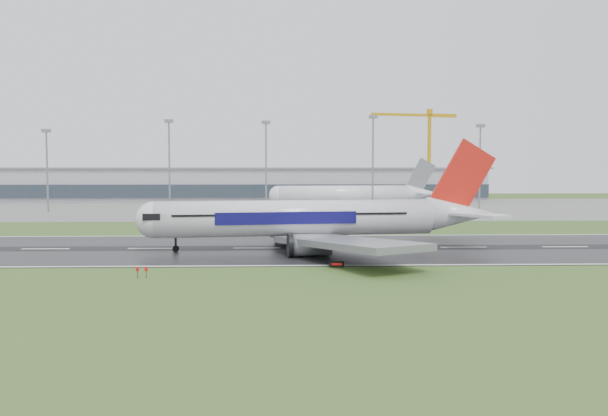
{
  "coord_description": "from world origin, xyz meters",
  "views": [
    {
      "loc": [
        25.36,
        -118.25,
        15.3
      ],
      "look_at": [
        29.44,
        12.0,
        7.0
      ],
      "focal_mm": 36.67,
      "sensor_mm": 36.0,
      "label": 1
    }
  ],
  "objects": [
    {
      "name": "parked_airliner",
      "position": [
        49.46,
        107.88,
        9.31
      ],
      "size": [
        68.82,
        64.95,
        18.47
      ],
      "primitive_type": null,
      "rotation": [
        0.0,
        0.0,
        0.11
      ],
      "color": "white",
      "rests_on": "apron"
    },
    {
      "name": "runway_sign",
      "position": [
        33.37,
        -23.67,
        0.52
      ],
      "size": [
        2.31,
        0.41,
        1.04
      ],
      "primitive_type": null,
      "rotation": [
        0.0,
        0.0,
        -0.07
      ],
      "color": "black",
      "rests_on": "ground"
    },
    {
      "name": "floodmast_4",
      "position": [
        56.49,
        100.0,
        16.42
      ],
      "size": [
        0.64,
        0.64,
        32.83
      ],
      "primitive_type": "cylinder",
      "color": "gray",
      "rests_on": "ground"
    },
    {
      "name": "apron",
      "position": [
        0.0,
        125.0,
        0.04
      ],
      "size": [
        400.0,
        130.0,
        0.08
      ],
      "primitive_type": "cube",
      "color": "slate",
      "rests_on": "ground"
    },
    {
      "name": "ground",
      "position": [
        0.0,
        0.0,
        0.0
      ],
      "size": [
        520.0,
        520.0,
        0.0
      ],
      "primitive_type": "plane",
      "color": "#34541F",
      "rests_on": "ground"
    },
    {
      "name": "floodmast_5",
      "position": [
        94.63,
        100.0,
        14.91
      ],
      "size": [
        0.64,
        0.64,
        29.83
      ],
      "primitive_type": "cylinder",
      "color": "gray",
      "rests_on": "ground"
    },
    {
      "name": "floodmast_1",
      "position": [
        -57.07,
        100.0,
        13.88
      ],
      "size": [
        0.64,
        0.64,
        27.77
      ],
      "primitive_type": "cylinder",
      "color": "gray",
      "rests_on": "ground"
    },
    {
      "name": "floodmast_3",
      "position": [
        18.86,
        100.0,
        15.4
      ],
      "size": [
        0.64,
        0.64,
        30.81
      ],
      "primitive_type": "cylinder",
      "color": "gray",
      "rests_on": "ground"
    },
    {
      "name": "tower_crane",
      "position": [
        99.87,
        200.0,
        22.79
      ],
      "size": [
        45.89,
        11.52,
        45.58
      ],
      "primitive_type": null,
      "rotation": [
        0.0,
        0.0,
        0.2
      ],
      "color": "#C48D0E",
      "rests_on": "ground"
    },
    {
      "name": "terminal",
      "position": [
        0.0,
        185.0,
        7.5
      ],
      "size": [
        240.0,
        36.0,
        15.0
      ],
      "primitive_type": "cube",
      "color": "#9798A2",
      "rests_on": "ground"
    },
    {
      "name": "main_airliner",
      "position": [
        32.26,
        -1.83,
        10.14
      ],
      "size": [
        75.73,
        72.93,
        20.08
      ],
      "primitive_type": null,
      "rotation": [
        0.0,
        0.0,
        0.13
      ],
      "color": "silver",
      "rests_on": "runway"
    },
    {
      "name": "floodmast_2",
      "position": [
        -14.87,
        100.0,
        15.59
      ],
      "size": [
        0.64,
        0.64,
        31.19
      ],
      "primitive_type": "cylinder",
      "color": "gray",
      "rests_on": "ground"
    },
    {
      "name": "runway",
      "position": [
        0.0,
        0.0,
        0.05
      ],
      "size": [
        400.0,
        45.0,
        0.1
      ],
      "primitive_type": "cube",
      "color": "black",
      "rests_on": "ground"
    }
  ]
}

